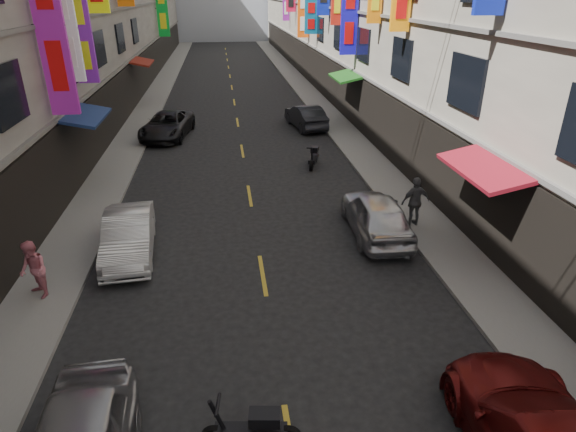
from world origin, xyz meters
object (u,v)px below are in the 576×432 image
object	(u,v)px
scooter_crossing	(253,430)
pedestrian_rfar	(415,202)
car_left_mid	(128,236)
car_right_far	(306,117)
scooter_far_right	(314,157)
car_left_far	(167,125)
pedestrian_lfar	(34,270)
car_right_mid	(376,214)

from	to	relation	value
scooter_crossing	pedestrian_rfar	bearing A→B (deg)	-29.00
car_left_mid	car_right_far	distance (m)	16.42
scooter_far_right	car_left_far	xyz separation A→B (m)	(-7.21, 5.97, 0.24)
scooter_far_right	pedestrian_lfar	distance (m)	13.32
car_right_far	scooter_crossing	bearing A→B (deg)	68.63
scooter_crossing	pedestrian_lfar	distance (m)	7.56
scooter_crossing	car_right_far	xyz separation A→B (m)	(4.68, 21.90, 0.24)
scooter_far_right	pedestrian_rfar	world-z (taller)	pedestrian_rfar
car_right_mid	pedestrian_rfar	size ratio (longest dim) A/B	2.46
pedestrian_rfar	scooter_far_right	bearing A→B (deg)	-79.67
scooter_crossing	pedestrian_rfar	size ratio (longest dim) A/B	1.03
car_left_mid	scooter_far_right	bearing A→B (deg)	41.28
scooter_crossing	car_left_far	world-z (taller)	car_left_far
scooter_far_right	pedestrian_rfar	xyz separation A→B (m)	(2.23, -6.84, 0.55)
pedestrian_rfar	car_left_mid	bearing A→B (deg)	-4.05
car_left_mid	pedestrian_rfar	xyz separation A→B (m)	(9.42, 0.61, 0.33)
pedestrian_rfar	pedestrian_lfar	bearing A→B (deg)	6.00
scooter_crossing	scooter_far_right	world-z (taller)	same
car_left_far	car_right_mid	bearing A→B (deg)	-48.93
pedestrian_lfar	pedestrian_rfar	bearing A→B (deg)	63.84
car_left_far	car_right_far	distance (m)	8.06
car_left_far	car_right_mid	distance (m)	15.33
car_left_far	scooter_far_right	bearing A→B (deg)	-30.01
car_left_far	pedestrian_rfar	bearing A→B (deg)	-44.00
scooter_crossing	scooter_far_right	size ratio (longest dim) A/B	1.04
car_left_mid	car_left_far	world-z (taller)	car_left_far
scooter_far_right	car_right_mid	size ratio (longest dim) A/B	0.41
car_left_mid	car_left_far	size ratio (longest dim) A/B	0.82
scooter_crossing	pedestrian_lfar	world-z (taller)	pedestrian_lfar
scooter_crossing	car_left_far	bearing A→B (deg)	16.89
pedestrian_rfar	car_right_mid	bearing A→B (deg)	2.91
scooter_crossing	scooter_far_right	xyz separation A→B (m)	(3.89, 14.99, 0.00)
car_right_mid	pedestrian_lfar	xyz separation A→B (m)	(-9.99, -2.52, 0.19)
scooter_crossing	car_right_mid	distance (m)	9.17
scooter_far_right	car_right_mid	world-z (taller)	car_right_mid
scooter_far_right	car_left_mid	size ratio (longest dim) A/B	0.43
car_right_mid	car_left_far	bearing A→B (deg)	-56.51
pedestrian_lfar	car_left_mid	bearing A→B (deg)	97.50
scooter_crossing	car_right_mid	world-z (taller)	car_right_mid
car_left_far	pedestrian_lfar	world-z (taller)	pedestrian_lfar
pedestrian_lfar	car_right_mid	bearing A→B (deg)	64.28
car_right_far	pedestrian_lfar	bearing A→B (deg)	49.56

